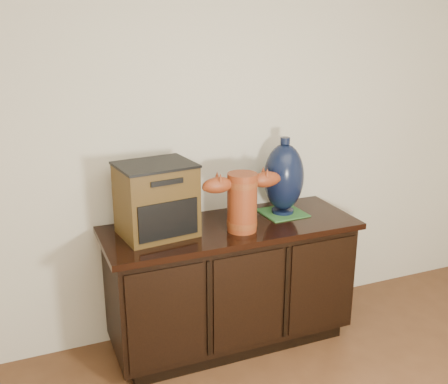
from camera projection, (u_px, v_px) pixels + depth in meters
name	position (u px, v px, depth m)	size (l,w,h in m)	color
sideboard	(230.00, 283.00, 3.09)	(1.46, 0.56, 0.75)	black
terracotta_vessel	(242.00, 199.00, 2.85)	(0.46, 0.17, 0.33)	brown
tv_radio	(156.00, 200.00, 2.79)	(0.43, 0.36, 0.40)	#402C10
green_mat	(282.00, 213.00, 3.16)	(0.25, 0.25, 0.01)	#2C622C
lamp_base	(284.00, 177.00, 3.10)	(0.25, 0.25, 0.46)	black
spray_can	(183.00, 206.00, 2.99)	(0.07, 0.07, 0.20)	#5F1012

